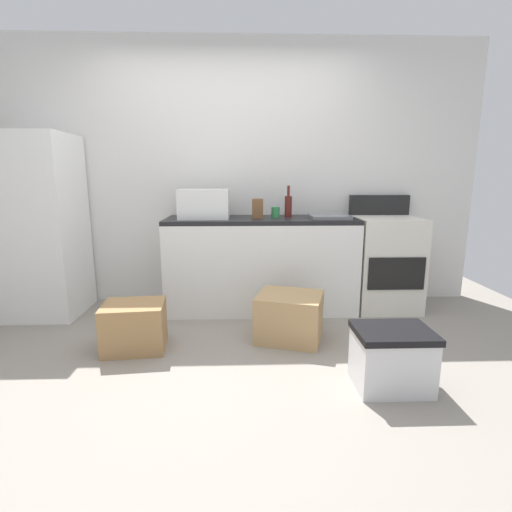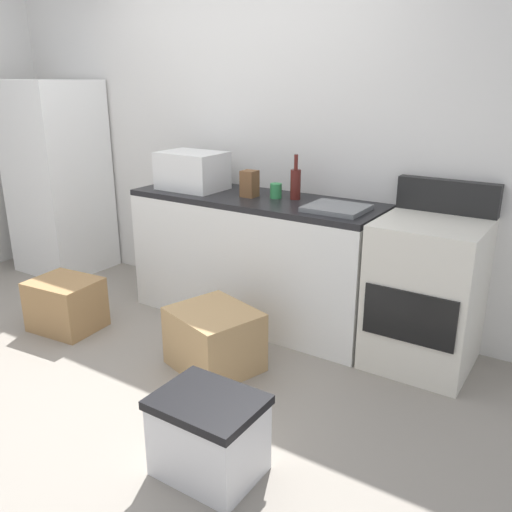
{
  "view_description": "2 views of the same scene",
  "coord_description": "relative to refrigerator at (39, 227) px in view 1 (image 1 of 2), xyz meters",
  "views": [
    {
      "loc": [
        0.13,
        -2.46,
        1.29
      ],
      "look_at": [
        0.23,
        0.55,
        0.66
      ],
      "focal_mm": 27.16,
      "sensor_mm": 36.0,
      "label": 1
    },
    {
      "loc": [
        2.3,
        -1.84,
        1.69
      ],
      "look_at": [
        0.62,
        0.72,
        0.66
      ],
      "focal_mm": 37.73,
      "sensor_mm": 36.0,
      "label": 2
    }
  ],
  "objects": [
    {
      "name": "wall_back",
      "position": [
        1.75,
        0.4,
        0.47
      ],
      "size": [
        5.0,
        0.1,
        2.6
      ],
      "primitive_type": "cube",
      "color": "silver",
      "rests_on": "ground_plane"
    },
    {
      "name": "stove_oven",
      "position": [
        3.27,
        0.06,
        -0.37
      ],
      "size": [
        0.6,
        0.61,
        1.1
      ],
      "color": "silver",
      "rests_on": "ground_plane"
    },
    {
      "name": "cardboard_box_medium",
      "position": [
        2.25,
        -0.7,
        -0.65
      ],
      "size": [
        0.6,
        0.56,
        0.37
      ],
      "primitive_type": "cube",
      "rotation": [
        0.0,
        0.0,
        -0.3
      ],
      "color": "tan",
      "rests_on": "ground_plane"
    },
    {
      "name": "microwave",
      "position": [
        1.52,
        0.02,
        0.2
      ],
      "size": [
        0.46,
        0.34,
        0.27
      ],
      "primitive_type": "cube",
      "color": "white",
      "rests_on": "kitchen_counter"
    },
    {
      "name": "cardboard_box_large",
      "position": [
        1.05,
        -0.84,
        -0.65
      ],
      "size": [
        0.48,
        0.41,
        0.36
      ],
      "primitive_type": "cube",
      "rotation": [
        0.0,
        0.0,
        0.1
      ],
      "color": "#A37A4C",
      "rests_on": "ground_plane"
    },
    {
      "name": "refrigerator",
      "position": [
        0.0,
        0.0,
        0.0
      ],
      "size": [
        0.68,
        0.66,
        1.66
      ],
      "primitive_type": "cube",
      "color": "white",
      "rests_on": "ground_plane"
    },
    {
      "name": "coffee_mug",
      "position": [
        2.19,
        0.09,
        0.12
      ],
      "size": [
        0.08,
        0.08,
        0.1
      ],
      "primitive_type": "cylinder",
      "color": "#338C4C",
      "rests_on": "kitchen_counter"
    },
    {
      "name": "knife_block",
      "position": [
        2.02,
        0.03,
        0.16
      ],
      "size": [
        0.1,
        0.1,
        0.18
      ],
      "primitive_type": "cube",
      "color": "brown",
      "rests_on": "kitchen_counter"
    },
    {
      "name": "sink_basin",
      "position": [
        2.69,
        -0.01,
        0.08
      ],
      "size": [
        0.36,
        0.32,
        0.03
      ],
      "primitive_type": "cube",
      "color": "slate",
      "rests_on": "kitchen_counter"
    },
    {
      "name": "wine_bottle",
      "position": [
        2.32,
        0.14,
        0.18
      ],
      "size": [
        0.07,
        0.07,
        0.3
      ],
      "color": "#591E19",
      "rests_on": "kitchen_counter"
    },
    {
      "name": "kitchen_counter",
      "position": [
        2.05,
        0.05,
        -0.38
      ],
      "size": [
        1.8,
        0.6,
        0.9
      ],
      "color": "white",
      "rests_on": "ground_plane"
    },
    {
      "name": "ground_plane",
      "position": [
        1.75,
        -1.15,
        -0.83
      ],
      "size": [
        6.0,
        6.0,
        0.0
      ],
      "primitive_type": "plane",
      "color": "gray"
    },
    {
      "name": "storage_bin",
      "position": [
        2.79,
        -1.44,
        -0.64
      ],
      "size": [
        0.46,
        0.36,
        0.38
      ],
      "color": "silver",
      "rests_on": "ground_plane"
    }
  ]
}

